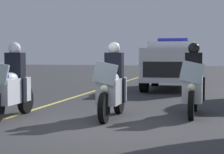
# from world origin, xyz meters

# --- Properties ---
(ground_plane) EXTENTS (80.00, 80.00, 0.00)m
(ground_plane) POSITION_xyz_m (0.00, 0.00, 0.00)
(ground_plane) COLOR #333335
(police_motorcycle_lead_left) EXTENTS (2.14, 0.56, 1.72)m
(police_motorcycle_lead_left) POSITION_xyz_m (-0.78, -2.09, 0.70)
(police_motorcycle_lead_left) COLOR black
(police_motorcycle_lead_left) RESTS_ON ground
(police_motorcycle_lead_right) EXTENTS (2.14, 0.56, 1.72)m
(police_motorcycle_lead_right) POSITION_xyz_m (-1.29, 0.13, 0.70)
(police_motorcycle_lead_right) COLOR black
(police_motorcycle_lead_right) RESTS_ON ground
(police_motorcycle_trailing) EXTENTS (2.14, 0.56, 1.72)m
(police_motorcycle_trailing) POSITION_xyz_m (-2.16, 1.88, 0.70)
(police_motorcycle_trailing) COLOR black
(police_motorcycle_trailing) RESTS_ON ground
(police_suv) EXTENTS (4.93, 2.13, 2.05)m
(police_suv) POSITION_xyz_m (-9.39, 0.63, 1.07)
(police_suv) COLOR silver
(police_suv) RESTS_ON ground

